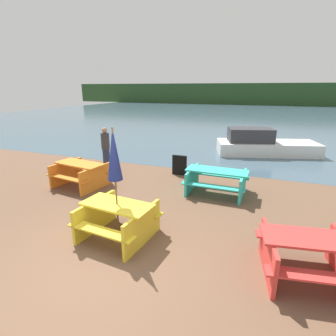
# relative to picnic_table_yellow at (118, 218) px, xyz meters

# --- Properties ---
(ground_plane) EXTENTS (60.00, 60.00, 0.00)m
(ground_plane) POSITION_rel_picnic_table_yellow_xyz_m (0.22, -1.18, -0.47)
(ground_plane) COLOR brown
(water) EXTENTS (60.00, 50.00, 0.00)m
(water) POSITION_rel_picnic_table_yellow_xyz_m (0.22, 30.31, -0.47)
(water) COLOR #425B6B
(water) RESTS_ON ground_plane
(far_treeline) EXTENTS (80.00, 1.60, 4.00)m
(far_treeline) POSITION_rel_picnic_table_yellow_xyz_m (0.22, 50.31, 1.53)
(far_treeline) COLOR #284723
(far_treeline) RESTS_ON water
(picnic_table_yellow) EXTENTS (1.66, 1.52, 0.80)m
(picnic_table_yellow) POSITION_rel_picnic_table_yellow_xyz_m (0.00, 0.00, 0.00)
(picnic_table_yellow) COLOR yellow
(picnic_table_yellow) RESTS_ON ground_plane
(picnic_table_red) EXTENTS (1.73, 1.62, 0.78)m
(picnic_table_red) POSITION_rel_picnic_table_yellow_xyz_m (3.68, 0.04, -0.01)
(picnic_table_red) COLOR red
(picnic_table_red) RESTS_ON ground_plane
(picnic_table_orange) EXTENTS (1.82, 1.60, 0.80)m
(picnic_table_orange) POSITION_rel_picnic_table_yellow_xyz_m (-2.82, 2.30, 0.01)
(picnic_table_orange) COLOR orange
(picnic_table_orange) RESTS_ON ground_plane
(picnic_table_teal) EXTENTS (1.89, 1.42, 0.75)m
(picnic_table_teal) POSITION_rel_picnic_table_yellow_xyz_m (1.52, 3.30, -0.01)
(picnic_table_teal) COLOR #33B7A8
(picnic_table_teal) RESTS_ON ground_plane
(umbrella_navy) EXTENTS (0.31, 0.31, 2.43)m
(umbrella_navy) POSITION_rel_picnic_table_yellow_xyz_m (-0.00, 0.00, 1.40)
(umbrella_navy) COLOR brown
(umbrella_navy) RESTS_ON ground_plane
(boat) EXTENTS (5.06, 3.04, 1.27)m
(boat) POSITION_rel_picnic_table_yellow_xyz_m (2.70, 9.18, -0.00)
(boat) COLOR silver
(boat) RESTS_ON water
(person) EXTENTS (0.33, 0.33, 1.65)m
(person) POSITION_rel_picnic_table_yellow_xyz_m (-3.23, 4.44, 0.36)
(person) COLOR #283351
(person) RESTS_ON ground_plane
(signboard) EXTENTS (0.55, 0.08, 0.75)m
(signboard) POSITION_rel_picnic_table_yellow_xyz_m (-0.12, 4.60, -0.09)
(signboard) COLOR black
(signboard) RESTS_ON ground_plane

